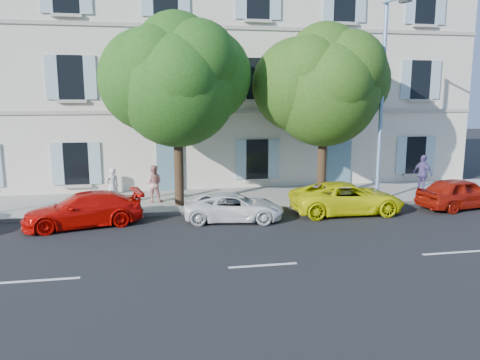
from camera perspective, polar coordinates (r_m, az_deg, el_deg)
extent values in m
plane|color=black|center=(17.29, -0.24, -5.78)|extent=(90.00, 90.00, 0.00)
cube|color=#A09E96|center=(21.53, -2.36, -2.37)|extent=(36.00, 4.50, 0.15)
cube|color=#9E998E|center=(19.44, -1.45, -3.73)|extent=(36.00, 0.16, 0.16)
cube|color=beige|center=(26.74, -4.26, 12.85)|extent=(28.00, 7.00, 12.00)
imported|color=#C20A05|center=(18.26, -18.53, -3.44)|extent=(4.57, 2.65, 1.25)
imported|color=white|center=(18.09, -0.73, -3.32)|extent=(4.05, 2.30, 1.06)
imported|color=#E0E009|center=(19.66, 12.90, -2.14)|extent=(4.67, 2.23, 1.29)
imported|color=#961409|center=(22.13, 25.26, -1.44)|extent=(4.13, 2.29, 1.33)
cylinder|color=#3A2819|center=(19.98, -7.47, 1.35)|extent=(0.39, 0.39, 3.13)
ellipsoid|color=#296219|center=(19.75, -7.71, 11.25)|extent=(5.00, 5.00, 5.50)
cylinder|color=#3A2819|center=(21.51, 9.95, 1.73)|extent=(0.40, 0.40, 2.99)
ellipsoid|color=#346219|center=(21.28, 10.22, 10.61)|extent=(4.86, 4.86, 5.35)
cylinder|color=#7293BF|center=(21.28, 16.86, 8.69)|extent=(0.17, 0.17, 8.42)
cube|color=#383A3D|center=(20.31, 19.50, 20.00)|extent=(0.36, 0.52, 0.19)
imported|color=silver|center=(20.71, -15.28, -0.77)|extent=(0.69, 0.61, 1.59)
imported|color=tan|center=(20.86, -10.51, -0.44)|extent=(0.85, 0.69, 1.64)
imported|color=#584A88|center=(24.27, 21.40, 0.73)|extent=(0.78, 1.15, 1.82)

